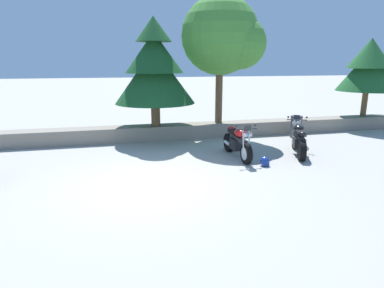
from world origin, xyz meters
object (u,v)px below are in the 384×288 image
(motorcycle_black_far_right, at_px, (299,140))
(trash_bin, at_px, (296,127))
(pine_tree_mid_right, at_px, (369,66))
(motorcycle_red_centre, at_px, (238,142))
(pine_tree_far_left, at_px, (154,67))
(rider_helmet, at_px, (265,161))
(leafy_tree_mid_left, at_px, (224,38))

(motorcycle_black_far_right, distance_m, trash_bin, 2.58)
(motorcycle_black_far_right, height_order, pine_tree_mid_right, pine_tree_mid_right)
(pine_tree_mid_right, bearing_deg, motorcycle_red_centre, -156.46)
(pine_tree_mid_right, bearing_deg, pine_tree_far_left, -178.85)
(motorcycle_black_far_right, xyz_separation_m, pine_tree_mid_right, (5.24, 3.29, 2.28))
(pine_tree_far_left, bearing_deg, motorcycle_black_far_right, -36.24)
(pine_tree_mid_right, height_order, trash_bin, pine_tree_mid_right)
(rider_helmet, relative_size, pine_tree_mid_right, 0.08)
(motorcycle_black_far_right, xyz_separation_m, leafy_tree_mid_left, (-1.53, 3.17, 3.35))
(rider_helmet, bearing_deg, pine_tree_mid_right, 31.52)
(rider_helmet, distance_m, pine_tree_far_left, 5.45)
(motorcycle_black_far_right, relative_size, trash_bin, 2.28)
(motorcycle_red_centre, distance_m, rider_helmet, 1.17)
(motorcycle_black_far_right, bearing_deg, pine_tree_mid_right, 32.16)
(pine_tree_mid_right, bearing_deg, rider_helmet, -148.48)
(pine_tree_far_left, relative_size, trash_bin, 4.63)
(motorcycle_black_far_right, relative_size, pine_tree_mid_right, 0.58)
(leafy_tree_mid_left, xyz_separation_m, pine_tree_mid_right, (6.76, 0.13, -1.06))
(pine_tree_far_left, bearing_deg, pine_tree_mid_right, 1.15)
(pine_tree_far_left, bearing_deg, motorcycle_red_centre, -54.05)
(motorcycle_black_far_right, bearing_deg, leafy_tree_mid_left, 115.75)
(pine_tree_mid_right, relative_size, trash_bin, 3.96)
(pine_tree_mid_right, bearing_deg, trash_bin, -165.44)
(trash_bin, bearing_deg, rider_helmet, -132.14)
(rider_helmet, height_order, pine_tree_mid_right, pine_tree_mid_right)
(motorcycle_red_centre, bearing_deg, motorcycle_black_far_right, -3.11)
(leafy_tree_mid_left, height_order, trash_bin, leafy_tree_mid_left)
(leafy_tree_mid_left, height_order, pine_tree_mid_right, leafy_tree_mid_left)
(leafy_tree_mid_left, distance_m, pine_tree_mid_right, 6.85)
(motorcycle_red_centre, relative_size, pine_tree_mid_right, 0.61)
(motorcycle_red_centre, height_order, trash_bin, motorcycle_red_centre)
(motorcycle_black_far_right, distance_m, rider_helmet, 1.88)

